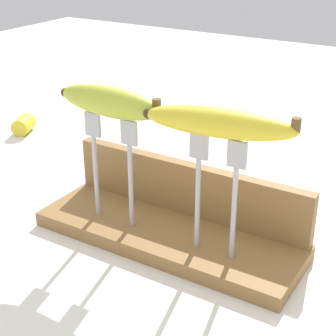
{
  "coord_description": "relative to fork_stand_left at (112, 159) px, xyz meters",
  "views": [
    {
      "loc": [
        0.36,
        -0.59,
        0.44
      ],
      "look_at": [
        0.0,
        0.0,
        0.12
      ],
      "focal_mm": 57.45,
      "sensor_mm": 36.0,
      "label": 1
    }
  ],
  "objects": [
    {
      "name": "fork_fallen_near",
      "position": [
        0.16,
        0.14,
        -0.12
      ],
      "size": [
        0.08,
        0.19,
        0.01
      ],
      "color": "#B2B2B7",
      "rests_on": "ground"
    },
    {
      "name": "banana_raised_right",
      "position": [
        0.17,
        -0.0,
        0.09
      ],
      "size": [
        0.2,
        0.07,
        0.04
      ],
      "color": "yellow",
      "rests_on": "fork_stand_right"
    },
    {
      "name": "banana_raised_left",
      "position": [
        -0.0,
        0.0,
        0.09
      ],
      "size": [
        0.18,
        0.04,
        0.04
      ],
      "color": "#B2C138",
      "rests_on": "fork_stand_left"
    },
    {
      "name": "ground_plane",
      "position": [
        0.09,
        0.02,
        -0.12
      ],
      "size": [
        3.0,
        3.0,
        0.0
      ],
      "primitive_type": "plane",
      "color": "white"
    },
    {
      "name": "board_backstop",
      "position": [
        0.09,
        0.08,
        -0.06
      ],
      "size": [
        0.4,
        0.02,
        0.08
      ],
      "primitive_type": "cube",
      "color": "olive",
      "rests_on": "wooden_board"
    },
    {
      "name": "banana_chunk_far",
      "position": [
        -0.43,
        0.24,
        -0.1
      ],
      "size": [
        0.06,
        0.07,
        0.04
      ],
      "color": "yellow",
      "rests_on": "ground"
    },
    {
      "name": "fork_stand_left",
      "position": [
        0.0,
        0.0,
        0.0
      ],
      "size": [
        0.09,
        0.01,
        0.17
      ],
      "color": "#B2B2B7",
      "rests_on": "wooden_board"
    },
    {
      "name": "fork_stand_right",
      "position": [
        0.17,
        -0.0,
        0.0
      ],
      "size": [
        0.08,
        0.01,
        0.17
      ],
      "color": "#B2B2B7",
      "rests_on": "wooden_board"
    },
    {
      "name": "wooden_board",
      "position": [
        0.09,
        0.02,
        -0.11
      ],
      "size": [
        0.41,
        0.14,
        0.02
      ],
      "primitive_type": "cube",
      "color": "olive",
      "rests_on": "ground"
    }
  ]
}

